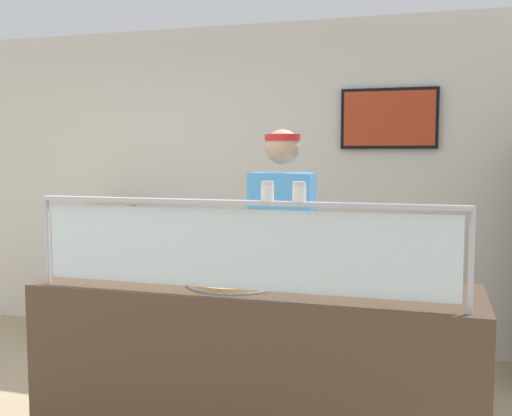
% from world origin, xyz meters
% --- Properties ---
extents(ground_plane, '(12.00, 12.00, 0.00)m').
position_xyz_m(ground_plane, '(1.12, 1.00, 0.00)').
color(ground_plane, tan).
rests_on(ground_plane, ground).
extents(shop_rear_unit, '(6.64, 0.13, 2.70)m').
position_xyz_m(shop_rear_unit, '(1.12, 2.41, 1.36)').
color(shop_rear_unit, silver).
rests_on(shop_rear_unit, ground).
extents(serving_counter, '(2.24, 0.69, 0.95)m').
position_xyz_m(serving_counter, '(1.12, 0.34, 0.47)').
color(serving_counter, '#4C3828').
rests_on(serving_counter, ground).
extents(sneeze_guard, '(2.06, 0.06, 0.45)m').
position_xyz_m(sneeze_guard, '(1.12, 0.06, 1.24)').
color(sneeze_guard, '#B2B5BC').
rests_on(sneeze_guard, serving_counter).
extents(pizza_tray, '(0.50, 0.50, 0.04)m').
position_xyz_m(pizza_tray, '(1.03, 0.32, 0.97)').
color(pizza_tray, '#9EA0A8').
rests_on(pizza_tray, serving_counter).
extents(pizza_server, '(0.09, 0.28, 0.01)m').
position_xyz_m(pizza_server, '(0.99, 0.30, 0.99)').
color(pizza_server, '#ADAFB7').
rests_on(pizza_server, pizza_tray).
extents(parmesan_shaker, '(0.06, 0.06, 0.09)m').
position_xyz_m(parmesan_shaker, '(1.26, 0.06, 1.44)').
color(parmesan_shaker, white).
rests_on(parmesan_shaker, sneeze_guard).
extents(pepper_flake_shaker, '(0.06, 0.06, 0.09)m').
position_xyz_m(pepper_flake_shaker, '(1.41, 0.06, 1.44)').
color(pepper_flake_shaker, white).
rests_on(pepper_flake_shaker, sneeze_guard).
extents(worker_figure, '(0.41, 0.50, 1.76)m').
position_xyz_m(worker_figure, '(1.11, 0.95, 1.01)').
color(worker_figure, '#23232D').
rests_on(worker_figure, ground).
extents(prep_shelf, '(0.70, 0.55, 0.91)m').
position_xyz_m(prep_shelf, '(-0.71, 1.92, 0.45)').
color(prep_shelf, '#B7BABF').
rests_on(prep_shelf, ground).
extents(pizza_box_stack, '(0.46, 0.44, 0.27)m').
position_xyz_m(pizza_box_stack, '(-0.71, 1.92, 1.04)').
color(pizza_box_stack, tan).
rests_on(pizza_box_stack, prep_shelf).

